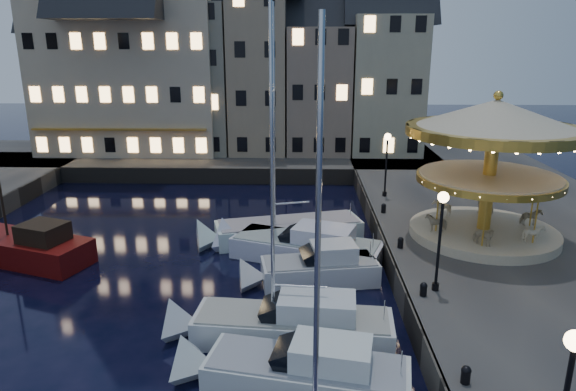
{
  "coord_description": "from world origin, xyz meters",
  "views": [
    {
      "loc": [
        1.71,
        -18.12,
        10.93
      ],
      "look_at": [
        1.0,
        8.0,
        3.2
      ],
      "focal_mm": 32.0,
      "sensor_mm": 36.0,
      "label": 1
    }
  ],
  "objects_px": {
    "motorboat_d": "(311,271)",
    "motorboat_f": "(279,232)",
    "motorboat_b": "(294,373)",
    "carousel": "(493,143)",
    "bollard_a": "(466,374)",
    "motorboat_c": "(282,325)",
    "red_fishing_boat": "(26,248)",
    "bollard_b": "(424,289)",
    "bollard_d": "(384,208)",
    "motorboat_e": "(299,247)",
    "streetlamp_b": "(441,227)",
    "streetlamp_c": "(387,156)",
    "bollard_c": "(401,242)"
  },
  "relations": [
    {
      "from": "motorboat_d",
      "to": "motorboat_f",
      "type": "distance_m",
      "value": 5.77
    },
    {
      "from": "motorboat_d",
      "to": "motorboat_b",
      "type": "bearing_deg",
      "value": -94.77
    },
    {
      "from": "motorboat_b",
      "to": "carousel",
      "type": "xyz_separation_m",
      "value": [
        9.65,
        10.94,
        5.59
      ]
    },
    {
      "from": "bollard_a",
      "to": "motorboat_c",
      "type": "xyz_separation_m",
      "value": [
        -5.57,
        4.14,
        -0.92
      ]
    },
    {
      "from": "motorboat_c",
      "to": "motorboat_f",
      "type": "height_order",
      "value": "motorboat_f"
    },
    {
      "from": "motorboat_f",
      "to": "red_fishing_boat",
      "type": "height_order",
      "value": "motorboat_f"
    },
    {
      "from": "motorboat_b",
      "to": "motorboat_f",
      "type": "xyz_separation_m",
      "value": [
        -1.09,
        13.41,
        -0.11
      ]
    },
    {
      "from": "bollard_b",
      "to": "red_fishing_boat",
      "type": "relative_size",
      "value": 0.07
    },
    {
      "from": "motorboat_f",
      "to": "carousel",
      "type": "height_order",
      "value": "motorboat_f"
    },
    {
      "from": "bollard_b",
      "to": "motorboat_f",
      "type": "distance_m",
      "value": 11.08
    },
    {
      "from": "bollard_d",
      "to": "red_fishing_boat",
      "type": "relative_size",
      "value": 0.07
    },
    {
      "from": "bollard_d",
      "to": "motorboat_e",
      "type": "xyz_separation_m",
      "value": [
        -4.99,
        -3.96,
        -0.96
      ]
    },
    {
      "from": "bollard_a",
      "to": "motorboat_e",
      "type": "bearing_deg",
      "value": 112.5
    },
    {
      "from": "red_fishing_boat",
      "to": "motorboat_e",
      "type": "bearing_deg",
      "value": 2.78
    },
    {
      "from": "bollard_d",
      "to": "carousel",
      "type": "xyz_separation_m",
      "value": [
        4.58,
        -3.83,
        4.63
      ]
    },
    {
      "from": "motorboat_d",
      "to": "motorboat_f",
      "type": "height_order",
      "value": "motorboat_f"
    },
    {
      "from": "bollard_a",
      "to": "carousel",
      "type": "xyz_separation_m",
      "value": [
        4.58,
        12.17,
        4.63
      ]
    },
    {
      "from": "streetlamp_b",
      "to": "streetlamp_c",
      "type": "xyz_separation_m",
      "value": [
        0.0,
        13.5,
        0.0
      ]
    },
    {
      "from": "bollard_d",
      "to": "motorboat_b",
      "type": "xyz_separation_m",
      "value": [
        -5.08,
        -14.76,
        -0.96
      ]
    },
    {
      "from": "bollard_d",
      "to": "motorboat_f",
      "type": "bearing_deg",
      "value": -167.61
    },
    {
      "from": "bollard_c",
      "to": "motorboat_c",
      "type": "relative_size",
      "value": 0.05
    },
    {
      "from": "motorboat_b",
      "to": "red_fishing_boat",
      "type": "height_order",
      "value": "red_fishing_boat"
    },
    {
      "from": "motorboat_d",
      "to": "motorboat_e",
      "type": "xyz_separation_m",
      "value": [
        -0.57,
        2.89,
        0.01
      ]
    },
    {
      "from": "motorboat_f",
      "to": "streetlamp_b",
      "type": "bearing_deg",
      "value": -51.94
    },
    {
      "from": "red_fishing_boat",
      "to": "carousel",
      "type": "xyz_separation_m",
      "value": [
        23.8,
        0.83,
        5.54
      ]
    },
    {
      "from": "streetlamp_c",
      "to": "bollard_c",
      "type": "relative_size",
      "value": 7.32
    },
    {
      "from": "motorboat_b",
      "to": "red_fishing_boat",
      "type": "distance_m",
      "value": 17.39
    },
    {
      "from": "motorboat_e",
      "to": "motorboat_c",
      "type": "bearing_deg",
      "value": -94.26
    },
    {
      "from": "bollard_b",
      "to": "carousel",
      "type": "height_order",
      "value": "carousel"
    },
    {
      "from": "carousel",
      "to": "bollard_d",
      "type": "bearing_deg",
      "value": 140.08
    },
    {
      "from": "bollard_c",
      "to": "bollard_d",
      "type": "height_order",
      "value": "same"
    },
    {
      "from": "motorboat_b",
      "to": "streetlamp_b",
      "type": "bearing_deg",
      "value": 40.0
    },
    {
      "from": "streetlamp_c",
      "to": "bollard_d",
      "type": "distance_m",
      "value": 4.29
    },
    {
      "from": "bollard_a",
      "to": "bollard_b",
      "type": "relative_size",
      "value": 1.0
    },
    {
      "from": "carousel",
      "to": "streetlamp_c",
      "type": "bearing_deg",
      "value": 118.48
    },
    {
      "from": "bollard_d",
      "to": "carousel",
      "type": "distance_m",
      "value": 7.55
    },
    {
      "from": "streetlamp_b",
      "to": "bollard_d",
      "type": "distance_m",
      "value": 10.3
    },
    {
      "from": "bollard_d",
      "to": "motorboat_b",
      "type": "relative_size",
      "value": 0.07
    },
    {
      "from": "red_fishing_boat",
      "to": "carousel",
      "type": "height_order",
      "value": "carousel"
    },
    {
      "from": "streetlamp_c",
      "to": "motorboat_e",
      "type": "bearing_deg",
      "value": -126.81
    },
    {
      "from": "bollard_b",
      "to": "motorboat_c",
      "type": "xyz_separation_m",
      "value": [
        -5.57,
        -1.36,
        -0.92
      ]
    },
    {
      "from": "motorboat_c",
      "to": "motorboat_e",
      "type": "xyz_separation_m",
      "value": [
        0.59,
        7.9,
        -0.03
      ]
    },
    {
      "from": "motorboat_c",
      "to": "carousel",
      "type": "height_order",
      "value": "motorboat_c"
    },
    {
      "from": "streetlamp_c",
      "to": "motorboat_f",
      "type": "relative_size",
      "value": 0.33
    },
    {
      "from": "bollard_c",
      "to": "streetlamp_c",
      "type": "bearing_deg",
      "value": 86.19
    },
    {
      "from": "bollard_a",
      "to": "bollard_d",
      "type": "bearing_deg",
      "value": 90.0
    },
    {
      "from": "streetlamp_b",
      "to": "bollard_c",
      "type": "distance_m",
      "value": 5.14
    },
    {
      "from": "carousel",
      "to": "motorboat_c",
      "type": "bearing_deg",
      "value": -141.62
    },
    {
      "from": "streetlamp_c",
      "to": "bollard_d",
      "type": "relative_size",
      "value": 7.32
    },
    {
      "from": "streetlamp_c",
      "to": "motorboat_d",
      "type": "distance_m",
      "value": 11.99
    }
  ]
}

